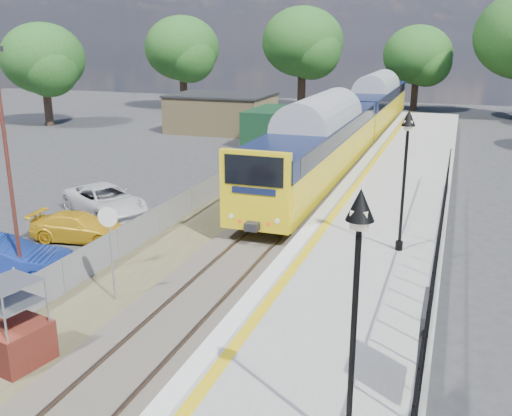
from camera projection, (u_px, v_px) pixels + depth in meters
The scene contains 16 objects.
ground at pixel (171, 332), 15.37m from camera, with size 120.00×120.00×0.00m, color #2D2D30.
track_bed at pixel (268, 222), 24.22m from camera, with size 5.90×80.00×0.29m.
platform at pixel (373, 239), 21.11m from camera, with size 5.00×70.00×0.90m, color gray.
platform_edge at pixel (319, 222), 21.64m from camera, with size 0.90×70.00×0.01m.
victorian_lamp_south at pixel (357, 264), 8.76m from camera, with size 0.44×0.44×4.60m.
victorian_lamp_north at pixel (406, 148), 17.84m from camera, with size 0.44×0.44×4.60m.
palisade_fence at pixel (435, 271), 14.76m from camera, with size 0.12×26.00×2.00m.
wire_fence at pixel (210, 190), 27.37m from camera, with size 0.06×52.00×1.20m.
outbuilding at pixel (230, 115), 46.59m from camera, with size 10.80×10.10×3.12m.
tree_line at pixel (402, 49), 50.91m from camera, with size 56.80×43.80×11.88m.
train at pixel (355, 117), 39.12m from camera, with size 2.82×40.83×3.51m.
brick_plinth at pixel (14, 324), 13.61m from camera, with size 1.61×1.61×2.19m.
speed_sign at pixel (110, 237), 16.59m from camera, with size 0.59×0.16×2.97m.
carpark_lamp at pixel (7, 159), 16.74m from camera, with size 0.25×0.50×7.39m.
car_yellow at pixel (79, 227), 22.16m from camera, with size 1.55×3.81×1.10m, color gold.
car_white at pixel (105, 200), 25.38m from camera, with size 2.19×4.74×1.32m, color silver.
Camera 1 is at (6.76, -12.19, 7.64)m, focal length 40.00 mm.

